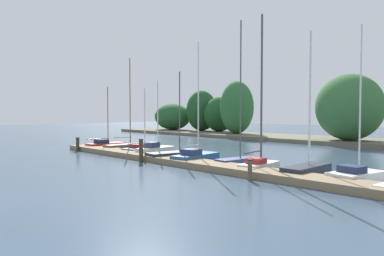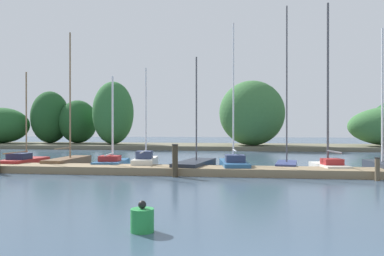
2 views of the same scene
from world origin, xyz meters
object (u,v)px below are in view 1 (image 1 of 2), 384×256
sailboat_1 (129,146)px  mooring_piling_2 (250,170)px  sailboat_5 (197,156)px  mooring_piling_0 (78,144)px  sailboat_4 (178,155)px  sailboat_2 (143,149)px  sailboat_3 (156,150)px  sailboat_6 (239,159)px  sailboat_9 (357,174)px  mooring_piling_1 (141,150)px  sailboat_0 (107,145)px  sailboat_7 (260,162)px  sailboat_8 (308,168)px

sailboat_1 → mooring_piling_2: 15.63m
sailboat_5 → mooring_piling_0: (-11.13, -2.33, 0.19)m
sailboat_4 → sailboat_5: 1.93m
sailboat_2 → sailboat_5: bearing=-102.6°
sailboat_3 → mooring_piling_2: bearing=-112.4°
sailboat_3 → sailboat_4: sailboat_4 is taller
sailboat_2 → mooring_piling_2: (12.50, -3.22, 0.18)m
sailboat_6 → sailboat_3: bearing=101.3°
sailboat_5 → sailboat_9: (9.49, 0.74, -0.04)m
sailboat_2 → mooring_piling_1: bearing=-134.2°
sailboat_4 → sailboat_5: size_ratio=0.78×
sailboat_0 → mooring_piling_1: sailboat_0 is taller
sailboat_5 → mooring_piling_2: size_ratio=7.70×
mooring_piling_2 → sailboat_0: bearing=170.5°
sailboat_0 → sailboat_5: 11.39m
sailboat_1 → mooring_piling_0: (-1.92, -3.59, 0.23)m
sailboat_2 → sailboat_6: size_ratio=0.59×
sailboat_7 → mooring_piling_1: bearing=101.6°
sailboat_3 → mooring_piling_1: size_ratio=3.67×
mooring_piling_0 → sailboat_2: bearing=33.7°
sailboat_9 → mooring_piling_1: bearing=115.4°
sailboat_7 → mooring_piling_1: (-7.12, -2.61, 0.25)m
sailboat_1 → sailboat_3: sailboat_1 is taller
sailboat_6 → sailboat_7: bearing=-100.7°
mooring_piling_0 → mooring_piling_2: (17.10, -0.15, -0.07)m
sailboat_6 → sailboat_7: sailboat_6 is taller
sailboat_1 → mooring_piling_1: 7.63m
sailboat_4 → mooring_piling_0: sailboat_4 is taller
sailboat_0 → mooring_piling_0: size_ratio=4.71×
sailboat_5 → sailboat_6: 2.80m
sailboat_6 → sailboat_8: 4.55m
sailboat_8 → sailboat_6: bearing=85.0°
sailboat_5 → mooring_piling_2: sailboat_5 is taller
sailboat_1 → sailboat_3: bearing=-99.2°
sailboat_1 → sailboat_6: 11.88m
sailboat_2 → mooring_piling_1: size_ratio=3.42×
sailboat_1 → sailboat_6: (11.87, -0.38, 0.03)m
sailboat_1 → sailboat_3: 4.66m
sailboat_0 → sailboat_6: sailboat_6 is taller
sailboat_4 → sailboat_9: bearing=-77.7°
sailboat_6 → mooring_piling_2: sailboat_6 is taller
sailboat_0 → sailboat_6: size_ratio=0.62×
sailboat_4 → sailboat_6: (4.59, 0.68, 0.08)m
sailboat_1 → sailboat_2: 2.72m
sailboat_5 → sailboat_7: bearing=-95.1°
sailboat_7 → mooring_piling_2: (1.37, -2.69, 0.01)m
mooring_piling_1 → sailboat_9: bearing=14.7°
sailboat_6 → mooring_piling_0: 14.16m
sailboat_3 → sailboat_5: 4.64m
sailboat_1 → sailboat_4: bearing=-97.9°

